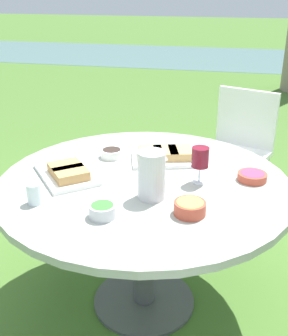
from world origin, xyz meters
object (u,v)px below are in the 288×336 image
object	(u,v)px
water_pitcher	(152,175)
wine_glass	(200,158)
chair_near_right	(239,143)
dining_table	(144,198)

from	to	relation	value
water_pitcher	wine_glass	xyz separation A→B (m)	(0.18, 0.19, 0.02)
chair_near_right	water_pitcher	size ratio (longest dim) A/B	4.21
water_pitcher	wine_glass	distance (m)	0.27
dining_table	chair_near_right	world-z (taller)	chair_near_right
water_pitcher	wine_glass	world-z (taller)	water_pitcher
chair_near_right	wine_glass	distance (m)	1.21
dining_table	wine_glass	xyz separation A→B (m)	(0.26, 0.02, 0.22)
water_pitcher	wine_glass	size ratio (longest dim) A/B	1.21
dining_table	water_pitcher	world-z (taller)	water_pitcher
dining_table	chair_near_right	bearing A→B (deg)	69.67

